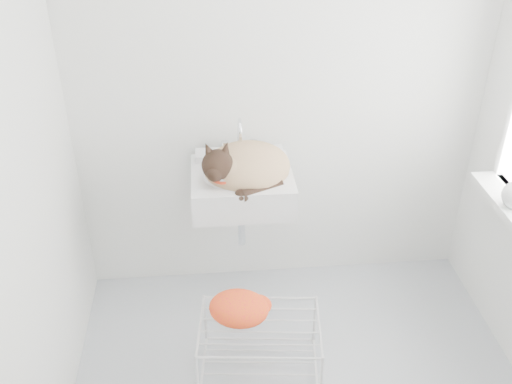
{
  "coord_description": "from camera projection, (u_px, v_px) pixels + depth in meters",
  "views": [
    {
      "loc": [
        -0.39,
        -1.82,
        2.31
      ],
      "look_at": [
        -0.18,
        0.5,
        0.88
      ],
      "focal_mm": 40.93,
      "sensor_mm": 36.0,
      "label": 1
    }
  ],
  "objects": [
    {
      "name": "back_wall",
      "position": [
        281.0,
        78.0,
        2.98
      ],
      "size": [
        2.2,
        0.02,
        2.5
      ],
      "primitive_type": "cube",
      "color": "white",
      "rests_on": "ground"
    },
    {
      "name": "left_wall",
      "position": [
        7.0,
        189.0,
        2.04
      ],
      "size": [
        0.02,
        2.0,
        2.5
      ],
      "primitive_type": "cube",
      "color": "white",
      "rests_on": "ground"
    },
    {
      "name": "sink",
      "position": [
        242.0,
        173.0,
        2.95
      ],
      "size": [
        0.51,
        0.45,
        0.2
      ],
      "primitive_type": "cube",
      "color": "silver",
      "rests_on": "back_wall"
    },
    {
      "name": "faucet",
      "position": [
        239.0,
        132.0,
        3.03
      ],
      "size": [
        0.19,
        0.13,
        0.19
      ],
      "primitive_type": null,
      "color": "silver",
      "rests_on": "sink"
    },
    {
      "name": "cat",
      "position": [
        244.0,
        167.0,
        2.91
      ],
      "size": [
        0.49,
        0.43,
        0.29
      ],
      "rotation": [
        0.0,
        0.0,
        0.18
      ],
      "color": "#A2805B",
      "rests_on": "sink"
    },
    {
      "name": "wire_rack",
      "position": [
        260.0,
        353.0,
        2.85
      ],
      "size": [
        0.6,
        0.45,
        0.34
      ],
      "primitive_type": "cube",
      "rotation": [
        0.0,
        0.0,
        -0.11
      ],
      "color": "silver",
      "rests_on": "floor"
    },
    {
      "name": "towel",
      "position": [
        239.0,
        313.0,
        2.77
      ],
      "size": [
        0.34,
        0.28,
        0.12
      ],
      "primitive_type": "ellipsoid",
      "rotation": [
        0.0,
        0.0,
        -0.31
      ],
      "color": "#D67400",
      "rests_on": "wire_rack"
    }
  ]
}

